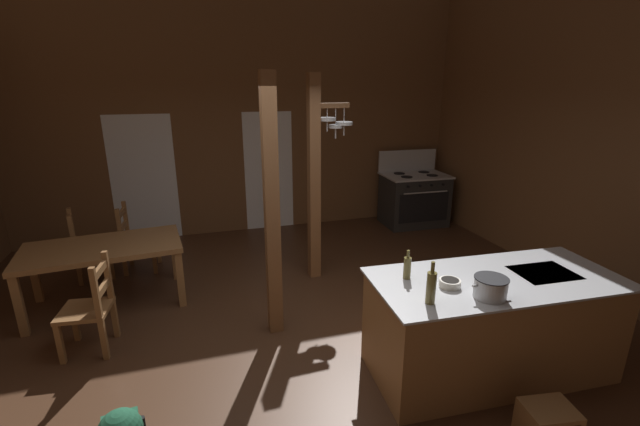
{
  "coord_description": "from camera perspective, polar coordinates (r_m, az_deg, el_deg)",
  "views": [
    {
      "loc": [
        -0.87,
        -3.51,
        2.54
      ],
      "look_at": [
        0.44,
        0.84,
        1.12
      ],
      "focal_mm": 23.74,
      "sensor_mm": 36.0,
      "label": 1
    }
  ],
  "objects": [
    {
      "name": "ground_plane",
      "position": [
        4.45,
        -2.43,
        -18.23
      ],
      "size": [
        8.22,
        8.22,
        0.1
      ],
      "primitive_type": "cube",
      "color": "#422819"
    },
    {
      "name": "wall_back",
      "position": [
        7.36,
        -10.27,
        14.02
      ],
      "size": [
        8.22,
        0.14,
        4.29
      ],
      "primitive_type": "cube",
      "color": "brown",
      "rests_on": "ground_plane"
    },
    {
      "name": "wall_right",
      "position": [
        5.84,
        36.72,
        10.14
      ],
      "size": [
        0.14,
        8.22,
        4.29
      ],
      "primitive_type": "cube",
      "color": "brown",
      "rests_on": "ground_plane"
    },
    {
      "name": "glazed_door_back_left",
      "position": [
        7.42,
        -22.65,
        4.24
      ],
      "size": [
        1.0,
        0.01,
        2.05
      ],
      "primitive_type": "cube",
      "color": "white",
      "rests_on": "ground_plane"
    },
    {
      "name": "glazed_panel_back_right",
      "position": [
        7.48,
        -6.91,
        5.56
      ],
      "size": [
        0.84,
        0.01,
        2.05
      ],
      "primitive_type": "cube",
      "color": "white",
      "rests_on": "ground_plane"
    },
    {
      "name": "kitchen_island",
      "position": [
        4.18,
        22.02,
        -13.82
      ],
      "size": [
        2.21,
        1.08,
        0.92
      ],
      "color": "olive",
      "rests_on": "ground_plane"
    },
    {
      "name": "stove_range",
      "position": [
        7.94,
        12.53,
        1.92
      ],
      "size": [
        1.16,
        0.85,
        1.32
      ],
      "color": "#242424",
      "rests_on": "ground_plane"
    },
    {
      "name": "support_post_with_pot_rack",
      "position": [
        5.4,
        -0.49,
        5.44
      ],
      "size": [
        0.58,
        0.23,
        2.64
      ],
      "color": "brown",
      "rests_on": "ground_plane"
    },
    {
      "name": "support_post_center",
      "position": [
        4.17,
        -6.51,
        0.24
      ],
      "size": [
        0.14,
        0.14,
        2.64
      ],
      "color": "brown",
      "rests_on": "ground_plane"
    },
    {
      "name": "step_stool",
      "position": [
        3.8,
        28.34,
        -23.52
      ],
      "size": [
        0.4,
        0.33,
        0.3
      ],
      "color": "brown",
      "rests_on": "ground_plane"
    },
    {
      "name": "dining_table",
      "position": [
        5.49,
        -27.23,
        -4.78
      ],
      "size": [
        1.79,
        1.08,
        0.74
      ],
      "color": "olive",
      "rests_on": "ground_plane"
    },
    {
      "name": "ladderback_chair_near_window",
      "position": [
        6.38,
        -23.58,
        -3.24
      ],
      "size": [
        0.47,
        0.47,
        0.95
      ],
      "color": "brown",
      "rests_on": "ground_plane"
    },
    {
      "name": "ladderback_chair_by_post",
      "position": [
        6.39,
        -28.9,
        -3.96
      ],
      "size": [
        0.53,
        0.53,
        0.95
      ],
      "color": "brown",
      "rests_on": "ground_plane"
    },
    {
      "name": "ladderback_chair_at_table_end",
      "position": [
        4.72,
        -28.51,
        -11.18
      ],
      "size": [
        0.49,
        0.49,
        0.95
      ],
      "color": "brown",
      "rests_on": "ground_plane"
    },
    {
      "name": "stockpot_on_counter",
      "position": [
        3.58,
        22.0,
        -9.29
      ],
      "size": [
        0.33,
        0.26,
        0.17
      ],
      "color": "#B7BABF",
      "rests_on": "kitchen_island"
    },
    {
      "name": "mixing_bowl_on_counter",
      "position": [
        3.67,
        17.1,
        -9.02
      ],
      "size": [
        0.17,
        0.17,
        0.06
      ],
      "color": "silver",
      "rests_on": "kitchen_island"
    },
    {
      "name": "bottle_tall_on_counter",
      "position": [
        3.69,
        11.68,
        -7.18
      ],
      "size": [
        0.06,
        0.06,
        0.26
      ],
      "color": "brown",
      "rests_on": "kitchen_island"
    },
    {
      "name": "bottle_short_on_counter",
      "position": [
        3.33,
        14.75,
        -9.62
      ],
      "size": [
        0.07,
        0.07,
        0.34
      ],
      "color": "brown",
      "rests_on": "kitchen_island"
    }
  ]
}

